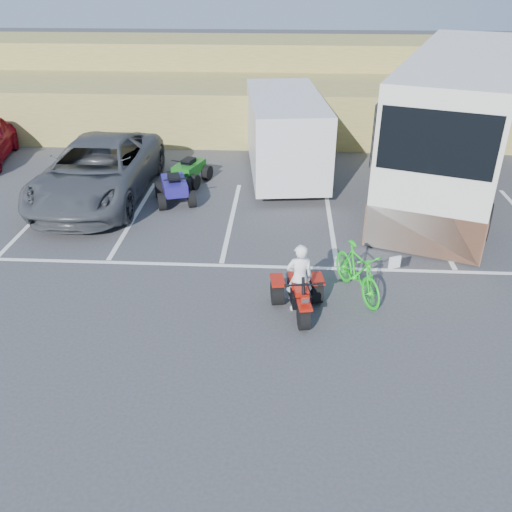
# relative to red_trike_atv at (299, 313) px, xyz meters

# --- Properties ---
(ground) EXTENTS (100.00, 100.00, 0.00)m
(ground) POSITION_rel_red_trike_atv_xyz_m (-1.79, -0.56, 0.00)
(ground) COLOR #39393B
(ground) RESTS_ON ground
(parking_stripes) EXTENTS (28.00, 5.16, 0.01)m
(parking_stripes) POSITION_rel_red_trike_atv_xyz_m (-0.92, 3.50, 0.00)
(parking_stripes) COLOR white
(parking_stripes) RESTS_ON ground
(grass_embankment) EXTENTS (40.00, 8.50, 3.10)m
(grass_embankment) POSITION_rel_red_trike_atv_xyz_m (-1.79, 14.92, 1.42)
(grass_embankment) COLOR olive
(grass_embankment) RESTS_ON ground
(red_trike_atv) EXTENTS (1.26, 1.57, 0.93)m
(red_trike_atv) POSITION_rel_red_trike_atv_xyz_m (0.00, 0.00, 0.00)
(red_trike_atv) COLOR #9F1409
(red_trike_atv) RESTS_ON ground
(rider) EXTENTS (0.58, 0.42, 1.48)m
(rider) POSITION_rel_red_trike_atv_xyz_m (-0.02, 0.15, 0.74)
(rider) COLOR white
(rider) RESTS_ON ground
(green_dirt_bike) EXTENTS (1.20, 1.92, 1.12)m
(green_dirt_bike) POSITION_rel_red_trike_atv_xyz_m (1.20, 0.77, 0.56)
(green_dirt_bike) COLOR #14BF19
(green_dirt_bike) RESTS_ON ground
(grey_pickup) EXTENTS (2.86, 6.10, 1.69)m
(grey_pickup) POSITION_rel_red_trike_atv_xyz_m (-5.82, 5.72, 0.84)
(grey_pickup) COLOR #3F4246
(grey_pickup) RESTS_ON ground
(cargo_trailer) EXTENTS (2.79, 5.68, 2.55)m
(cargo_trailer) POSITION_rel_red_trike_atv_xyz_m (-0.39, 8.03, 1.38)
(cargo_trailer) COLOR silver
(cargo_trailer) RESTS_ON ground
(rv_motorhome) EXTENTS (6.24, 11.10, 3.89)m
(rv_motorhome) POSITION_rel_red_trike_atv_xyz_m (4.71, 7.57, 1.69)
(rv_motorhome) COLOR silver
(rv_motorhome) RESTS_ON ground
(quad_atv_blue) EXTENTS (1.43, 1.67, 0.93)m
(quad_atv_blue) POSITION_rel_red_trike_atv_xyz_m (-3.55, 5.50, 0.00)
(quad_atv_blue) COLOR navy
(quad_atv_blue) RESTS_ON ground
(quad_atv_green) EXTENTS (1.39, 1.60, 0.88)m
(quad_atv_green) POSITION_rel_red_trike_atv_xyz_m (-3.38, 7.07, 0.00)
(quad_atv_green) COLOR #166218
(quad_atv_green) RESTS_ON ground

